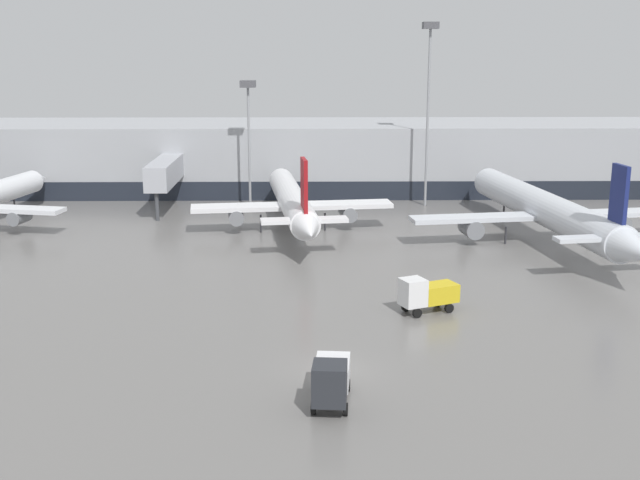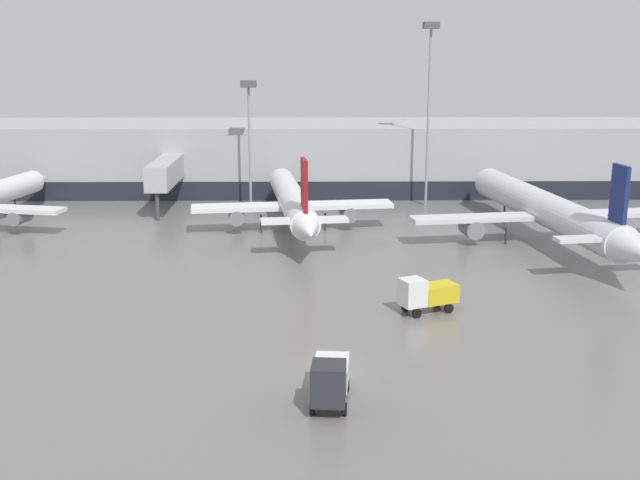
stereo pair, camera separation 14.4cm
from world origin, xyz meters
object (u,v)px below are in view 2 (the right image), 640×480
service_truck_2 (426,293)px  apron_light_mast_1 (430,66)px  apron_light_mast_2 (249,105)px  parked_jet_1 (293,202)px  service_truck_0 (330,378)px  parked_jet_3 (546,210)px

service_truck_2 → apron_light_mast_1: bearing=-121.6°
apron_light_mast_2 → parked_jet_1: bearing=-67.0°
service_truck_2 → apron_light_mast_1: size_ratio=0.22×
parked_jet_1 → service_truck_2: (10.42, -26.76, -1.63)m
parked_jet_1 → service_truck_0: (2.98, -42.14, -1.58)m
apron_light_mast_2 → service_truck_0: bearing=-81.3°
parked_jet_3 → apron_light_mast_1: apron_light_mast_1 is taller
parked_jet_1 → apron_light_mast_2: apron_light_mast_2 is taller
service_truck_0 → apron_light_mast_2: bearing=-166.4°
service_truck_0 → service_truck_2: (7.45, 15.38, -0.05)m
parked_jet_3 → service_truck_2: size_ratio=8.46×
service_truck_0 → apron_light_mast_1: 58.94m
parked_jet_1 → parked_jet_3: parked_jet_3 is taller
apron_light_mast_1 → parked_jet_1: bearing=-140.2°
parked_jet_3 → parked_jet_1: bearing=71.2°
parked_jet_1 → apron_light_mast_2: 16.53m
parked_jet_3 → service_truck_0: bearing=140.8°
parked_jet_1 → service_truck_0: parked_jet_1 is taller
parked_jet_1 → apron_light_mast_1: size_ratio=1.50×
apron_light_mast_1 → apron_light_mast_2: bearing=-178.5°
parked_jet_1 → parked_jet_3: size_ratio=0.82×
parked_jet_3 → apron_light_mast_1: bearing=19.5°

